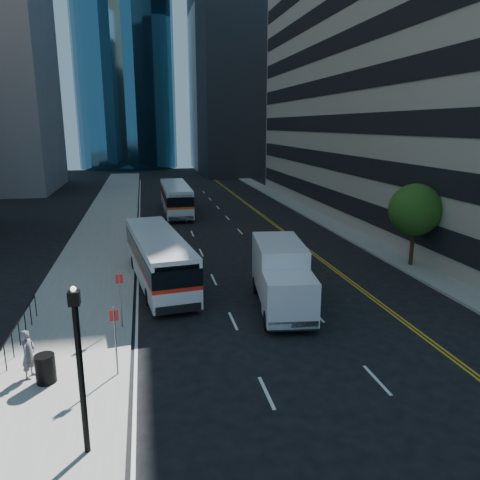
{
  "coord_description": "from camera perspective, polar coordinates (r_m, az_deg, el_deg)",
  "views": [
    {
      "loc": [
        -7.15,
        -17.46,
        8.68
      ],
      "look_at": [
        -2.37,
        5.93,
        2.8
      ],
      "focal_mm": 35.0,
      "sensor_mm": 36.0,
      "label": 1
    }
  ],
  "objects": [
    {
      "name": "street_tree",
      "position": [
        30.57,
        20.58,
        3.46
      ],
      "size": [
        3.2,
        3.2,
        5.1
      ],
      "color": "#332114",
      "rests_on": "sidewalk_east"
    },
    {
      "name": "office_tower_north",
      "position": [
        95.34,
        4.53,
        26.73
      ],
      "size": [
        30.0,
        28.0,
        60.0
      ],
      "primitive_type": "cube",
      "color": "gray",
      "rests_on": "ground"
    },
    {
      "name": "trash_can",
      "position": [
        17.72,
        -22.62,
        -14.27
      ],
      "size": [
        0.87,
        0.87,
        1.0
      ],
      "primitive_type": "cylinder",
      "rotation": [
        0.0,
        0.0,
        0.38
      ],
      "color": "black",
      "rests_on": "sidewalk_west"
    },
    {
      "name": "sidewalk_east",
      "position": [
        46.24,
        9.12,
        2.94
      ],
      "size": [
        2.0,
        90.0,
        0.15
      ],
      "primitive_type": "cube",
      "color": "gray",
      "rests_on": "ground"
    },
    {
      "name": "lamp_post",
      "position": [
        13.05,
        -18.93,
        -14.15
      ],
      "size": [
        0.28,
        0.28,
        4.56
      ],
      "color": "black",
      "rests_on": "sidewalk_west"
    },
    {
      "name": "sidewalk_west",
      "position": [
        43.45,
        -15.75,
        1.89
      ],
      "size": [
        5.0,
        90.0,
        0.15
      ],
      "primitive_type": "cube",
      "color": "gray",
      "rests_on": "ground"
    },
    {
      "name": "box_truck",
      "position": [
        22.64,
        5.07,
        -4.33
      ],
      "size": [
        3.05,
        6.73,
        3.11
      ],
      "rotation": [
        0.0,
        0.0,
        -0.13
      ],
      "color": "silver",
      "rests_on": "ground"
    },
    {
      "name": "pedestrian",
      "position": [
        18.08,
        -24.39,
        -12.54
      ],
      "size": [
        0.58,
        0.73,
        1.75
      ],
      "primitive_type": "imported",
      "rotation": [
        0.0,
        0.0,
        1.29
      ],
      "color": "#5A5B62",
      "rests_on": "sidewalk_west"
    },
    {
      "name": "bus_front",
      "position": [
        26.5,
        -9.93,
        -2.05
      ],
      "size": [
        3.74,
        11.02,
        2.79
      ],
      "rotation": [
        0.0,
        0.0,
        0.13
      ],
      "color": "silver",
      "rests_on": "ground"
    },
    {
      "name": "ground",
      "position": [
        20.77,
        9.92,
        -11.09
      ],
      "size": [
        160.0,
        160.0,
        0.0
      ],
      "primitive_type": "plane",
      "color": "black",
      "rests_on": "ground"
    },
    {
      "name": "bus_rear",
      "position": [
        47.63,
        -7.83,
        5.14
      ],
      "size": [
        2.56,
        11.27,
        2.9
      ],
      "rotation": [
        0.0,
        0.0,
        0.01
      ],
      "color": "silver",
      "rests_on": "ground"
    }
  ]
}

